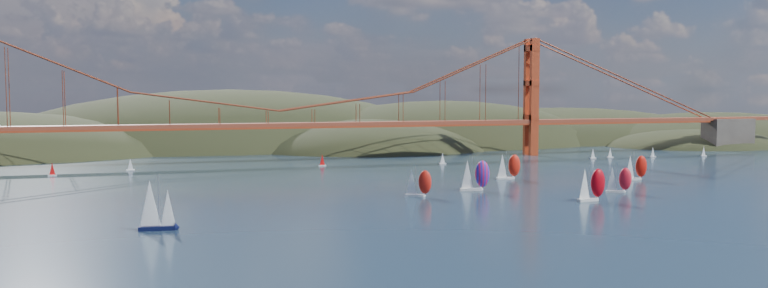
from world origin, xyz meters
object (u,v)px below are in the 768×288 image
Objects in this scene: racer_1 at (591,184)px; racer_3 at (508,166)px; racer_2 at (618,179)px; racer_rwb at (474,175)px; racer_4 at (635,167)px; racer_0 at (418,182)px; sloop_navy at (155,206)px.

racer_1 is 53.21m from racer_3.
racer_rwb reaches higher than racer_2.
racer_1 reaches higher than racer_4.
racer_2 is (60.62, -9.73, -0.09)m from racer_0.
racer_rwb is (-23.18, -23.86, 0.39)m from racer_3.
racer_4 is (157.67, 48.11, -0.94)m from sloop_navy.
racer_3 is at bearing 56.05° from racer_rwb.
racer_3 reaches higher than racer_4.
racer_1 is 36.86m from racer_rwb.
racer_3 reaches higher than racer_0.
racer_4 is (40.72, -15.04, -0.07)m from racer_3.
racer_0 is (72.87, 32.24, -1.29)m from sloop_navy.
racer_2 is 35.22m from racer_4.
racer_3 is 1.02× the size of racer_4.
racer_2 is at bearing -12.68° from racer_rwb.
racer_1 is (116.08, 9.94, -0.62)m from sloop_navy.
sloop_navy is 1.21× the size of racer_1.
racer_3 is (44.08, 30.91, 0.42)m from racer_0.
sloop_navy is 79.69m from racer_0.
racer_4 is (41.60, 38.17, -0.32)m from racer_1.
racer_rwb is at bearing -179.11° from racer_2.
racer_2 is at bearing 20.01° from racer_0.
racer_1 is at bearing -134.49° from racer_4.
sloop_navy is 1.43× the size of racer_2.
racer_1 reaches higher than racer_3.
racer_1 is 1.05× the size of racer_3.
racer_3 is 43.41m from racer_4.
racer_rwb is at bearing 27.99° from sloop_navy.
racer_rwb reaches higher than racer_1.
sloop_navy reaches higher than racer_2.
racer_2 is at bearing 28.79° from racer_1.
racer_4 is 64.50m from racer_rwb.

